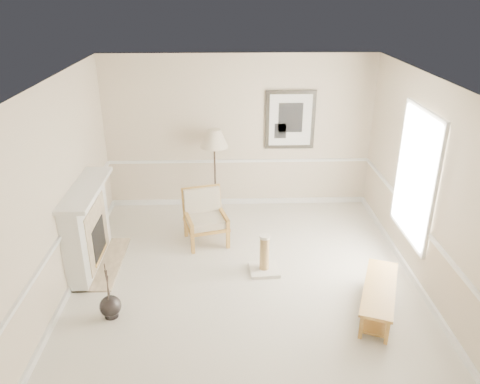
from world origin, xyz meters
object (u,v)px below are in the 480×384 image
floor_lamp (214,141)px  floor_vase (110,307)px  armchair (205,214)px  scratching_post (264,260)px  bench (379,295)px

floor_lamp → floor_vase: bearing=-113.2°
floor_vase → floor_lamp: size_ratio=0.51×
armchair → floor_lamp: size_ratio=0.55×
floor_lamp → scratching_post: bearing=-69.9°
floor_lamp → scratching_post: (0.76, -2.09, -1.22)m
bench → armchair: bearing=139.6°
floor_vase → scratching_post: size_ratio=1.33×
armchair → floor_lamp: bearing=66.2°
floor_vase → scratching_post: (2.09, 0.99, 0.04)m
armchair → scratching_post: 1.41m
armchair → bench: size_ratio=0.64×
bench → scratching_post: 1.74m
armchair → scratching_post: size_ratio=1.42×
floor_lamp → armchair: bearing=-98.7°
floor_vase → bench: (3.52, 0.00, 0.10)m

